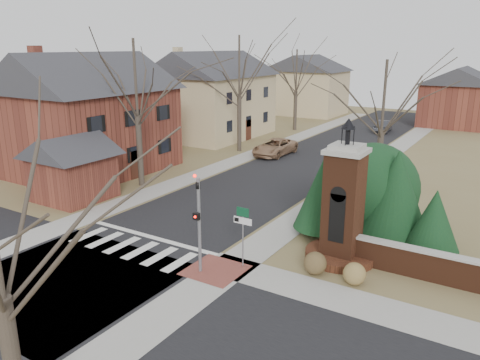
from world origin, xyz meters
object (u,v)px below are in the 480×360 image
Objects in this scene: pickup_truck at (275,147)px; traffic_signal_pole at (199,215)px; brick_gate_monument at (343,214)px; distant_car at (383,126)px; sign_post at (243,225)px.

traffic_signal_pole is at bearing -69.17° from pickup_truck.
brick_gate_monument is 1.59× the size of distant_car.
pickup_truck is at bearing 125.77° from brick_gate_monument.
traffic_signal_pole is 38.57m from distant_car.
pickup_truck is (-7.70, 21.63, -1.87)m from traffic_signal_pole.
sign_post reaches higher than distant_car.
traffic_signal_pole is 1.11× the size of distant_car.
traffic_signal_pole reaches higher than pickup_truck.
brick_gate_monument is (4.70, 4.42, -0.42)m from traffic_signal_pole.
sign_post is at bearing -64.78° from pickup_truck.
distant_car is at bearing 74.66° from pickup_truck.
traffic_signal_pole reaches higher than distant_car.
sign_post is 0.42× the size of brick_gate_monument.
traffic_signal_pole reaches higher than sign_post.
sign_post is (1.29, 1.41, -0.64)m from traffic_signal_pole.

